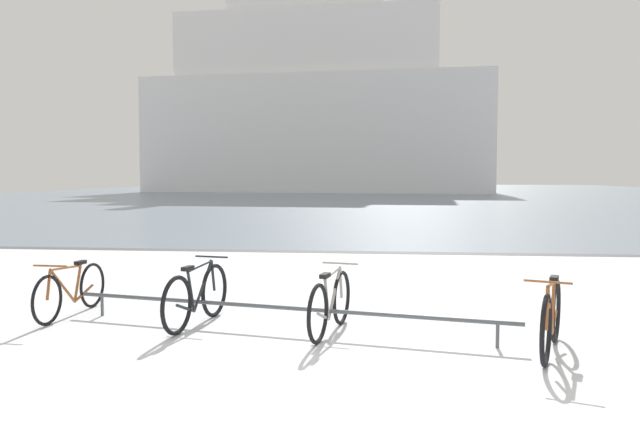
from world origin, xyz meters
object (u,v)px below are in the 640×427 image
bicycle_0 (71,290)px  bicycle_3 (551,318)px  ferry_ship (314,105)px  bicycle_1 (197,296)px  bicycle_2 (330,303)px

bicycle_0 → bicycle_3: 6.05m
bicycle_0 → ferry_ship: 61.99m
ferry_ship → bicycle_0: bearing=-86.4°
bicycle_0 → bicycle_3: (5.94, -1.15, 0.04)m
bicycle_1 → bicycle_2: (1.71, -0.22, -0.01)m
bicycle_1 → ferry_ship: (-5.64, 61.49, 9.30)m
bicycle_0 → bicycle_1: bearing=-10.1°
ferry_ship → bicycle_3: bearing=-81.1°
bicycle_0 → bicycle_2: bearing=-8.9°
bicycle_1 → bicycle_2: size_ratio=1.04×
bicycle_1 → bicycle_2: bicycle_1 is taller
bicycle_0 → bicycle_2: bicycle_2 is taller
bicycle_0 → bicycle_1: (1.84, -0.33, 0.03)m
ferry_ship → bicycle_2: bearing=-83.2°
bicycle_0 → bicycle_1: bicycle_1 is taller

